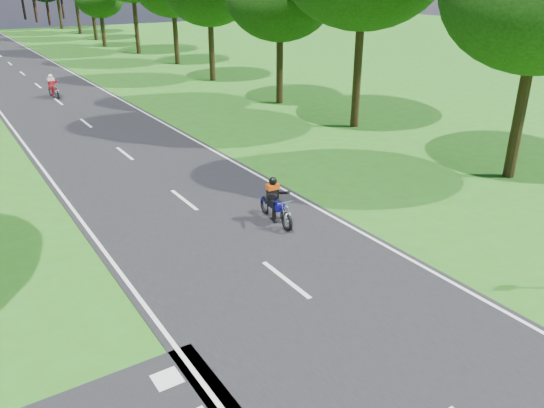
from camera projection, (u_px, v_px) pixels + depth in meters
ground at (338, 321)px, 11.41m from camera, size 160.00×160.00×0.00m
main_road at (0, 56)px, 50.00m from camera, size 7.00×140.00×0.02m
road_markings at (1, 58)px, 48.48m from camera, size 7.40×140.00×0.01m
rider_near_blue at (276, 201)px, 15.74m from camera, size 0.70×1.70×1.38m
rider_far_red at (53, 86)px, 32.26m from camera, size 0.68×1.72×1.41m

